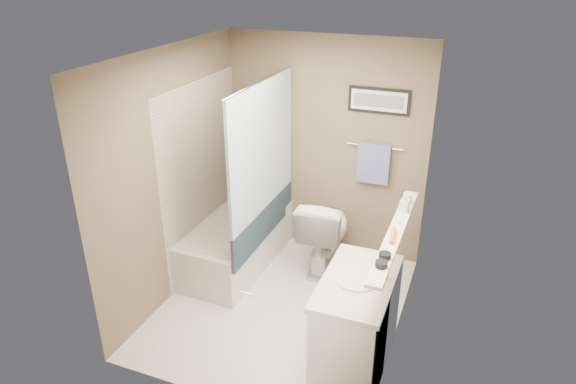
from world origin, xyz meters
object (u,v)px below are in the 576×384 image
at_px(bathtub, 236,243).
at_px(vanity, 356,326).
at_px(candle_bowl_near, 381,264).
at_px(hair_brush_front, 393,236).
at_px(soap_bottle, 405,203).
at_px(glass_jar, 407,199).
at_px(candle_bowl_far, 385,255).
at_px(toilet, 325,232).

distance_m(bathtub, vanity, 1.92).
xyz_separation_m(candle_bowl_near, hair_brush_front, (0.00, 0.43, 0.00)).
xyz_separation_m(vanity, soap_bottle, (0.19, 0.73, 0.79)).
distance_m(candle_bowl_near, soap_bottle, 0.91).
distance_m(candle_bowl_near, hair_brush_front, 0.43).
xyz_separation_m(candle_bowl_near, glass_jar, (0.00, 1.06, 0.03)).
bearing_deg(candle_bowl_far, candle_bowl_near, -90.00).
relative_size(candle_bowl_far, soap_bottle, 0.57).
relative_size(vanity, candle_bowl_far, 10.00).
height_order(bathtub, glass_jar, glass_jar).
xyz_separation_m(bathtub, candle_bowl_near, (1.79, -1.22, 0.89)).
bearing_deg(vanity, candle_bowl_near, -41.72).
relative_size(bathtub, candle_bowl_near, 16.67).
height_order(bathtub, vanity, vanity).
height_order(vanity, glass_jar, glass_jar).
bearing_deg(candle_bowl_near, glass_jar, 90.00).
height_order(vanity, candle_bowl_far, candle_bowl_far).
xyz_separation_m(glass_jar, soap_bottle, (0.00, -0.16, 0.03)).
height_order(toilet, candle_bowl_far, candle_bowl_far).
xyz_separation_m(candle_bowl_far, hair_brush_front, (0.00, 0.31, 0.00)).
distance_m(candle_bowl_far, soap_bottle, 0.79).
height_order(candle_bowl_near, glass_jar, glass_jar).
xyz_separation_m(vanity, candle_bowl_far, (0.19, -0.05, 0.73)).
bearing_deg(bathtub, candle_bowl_near, -32.70).
bearing_deg(toilet, hair_brush_front, 125.84).
relative_size(toilet, soap_bottle, 5.26).
xyz_separation_m(vanity, glass_jar, (0.19, 0.89, 0.77)).
relative_size(bathtub, toilet, 1.79).
bearing_deg(bathtub, hair_brush_front, -22.26).
height_order(candle_bowl_far, glass_jar, glass_jar).
xyz_separation_m(bathtub, vanity, (1.60, -1.04, 0.15)).
xyz_separation_m(candle_bowl_near, soap_bottle, (0.00, 0.91, 0.06)).
distance_m(toilet, candle_bowl_near, 1.90).
height_order(vanity, soap_bottle, soap_bottle).
height_order(candle_bowl_near, soap_bottle, soap_bottle).
bearing_deg(candle_bowl_near, candle_bowl_far, 90.00).
height_order(candle_bowl_far, soap_bottle, soap_bottle).
xyz_separation_m(bathtub, soap_bottle, (1.79, -0.31, 0.94)).
distance_m(vanity, candle_bowl_far, 0.76).
relative_size(vanity, glass_jar, 9.00).
distance_m(candle_bowl_near, candle_bowl_far, 0.12).
bearing_deg(glass_jar, toilet, 152.30).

